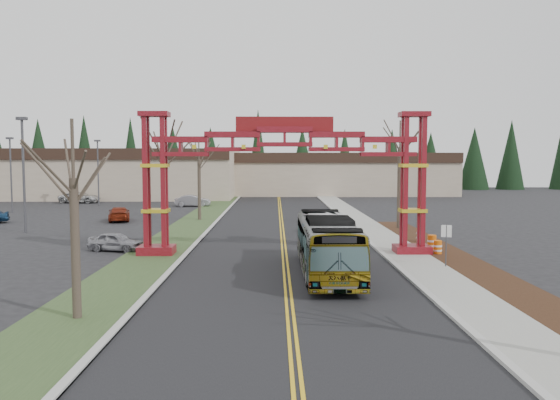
{
  "coord_description": "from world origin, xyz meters",
  "views": [
    {
      "loc": [
        -0.58,
        -15.8,
        6.0
      ],
      "look_at": [
        -0.31,
        14.32,
        3.73
      ],
      "focal_mm": 35.0,
      "sensor_mm": 36.0,
      "label": 1
    }
  ],
  "objects_px": {
    "transit_bus": "(327,245)",
    "silver_sedan": "(325,225)",
    "parked_car_near_a": "(116,242)",
    "barrel_north": "(420,236)",
    "retail_building_west": "(92,173)",
    "bare_tree_median_far": "(199,160)",
    "barrel_mid": "(432,243)",
    "bare_tree_median_near": "(73,179)",
    "light_pole_mid": "(11,169)",
    "barrel_south": "(438,248)",
    "bare_tree_median_mid": "(165,156)",
    "bare_tree_right_far": "(400,148)",
    "parked_car_far_a": "(193,201)",
    "light_pole_far": "(98,168)",
    "parked_car_far_b": "(80,197)",
    "parked_car_mid_a": "(119,214)",
    "gateway_arch": "(285,159)",
    "street_sign": "(446,237)",
    "retail_building_east": "(335,173)"
  },
  "relations": [
    {
      "from": "transit_bus",
      "to": "bare_tree_median_far",
      "type": "xyz_separation_m",
      "value": [
        -10.11,
        25.2,
        4.39
      ]
    },
    {
      "from": "bare_tree_median_near",
      "to": "barrel_south",
      "type": "height_order",
      "value": "bare_tree_median_near"
    },
    {
      "from": "parked_car_far_a",
      "to": "bare_tree_right_far",
      "type": "distance_m",
      "value": 31.39
    },
    {
      "from": "bare_tree_right_far",
      "to": "barrel_mid",
      "type": "xyz_separation_m",
      "value": [
        -0.39,
        -11.27,
        -6.39
      ]
    },
    {
      "from": "bare_tree_median_far",
      "to": "silver_sedan",
      "type": "bearing_deg",
      "value": -40.25
    },
    {
      "from": "bare_tree_median_near",
      "to": "barrel_mid",
      "type": "relative_size",
      "value": 6.95
    },
    {
      "from": "parked_car_mid_a",
      "to": "barrel_mid",
      "type": "relative_size",
      "value": 4.43
    },
    {
      "from": "retail_building_west",
      "to": "bare_tree_median_near",
      "type": "xyz_separation_m",
      "value": [
        22.0,
        -67.67,
        1.5
      ]
    },
    {
      "from": "barrel_south",
      "to": "silver_sedan",
      "type": "bearing_deg",
      "value": 121.35
    },
    {
      "from": "gateway_arch",
      "to": "street_sign",
      "type": "bearing_deg",
      "value": -26.87
    },
    {
      "from": "transit_bus",
      "to": "parked_car_mid_a",
      "type": "height_order",
      "value": "transit_bus"
    },
    {
      "from": "bare_tree_median_mid",
      "to": "barrel_mid",
      "type": "xyz_separation_m",
      "value": [
        17.61,
        -1.67,
        -5.64
      ]
    },
    {
      "from": "parked_car_near_a",
      "to": "parked_car_far_b",
      "type": "height_order",
      "value": "parked_car_far_b"
    },
    {
      "from": "parked_car_far_b",
      "to": "bare_tree_median_far",
      "type": "height_order",
      "value": "bare_tree_median_far"
    },
    {
      "from": "bare_tree_median_near",
      "to": "barrel_north",
      "type": "relative_size",
      "value": 6.78
    },
    {
      "from": "parked_car_mid_a",
      "to": "parked_car_far_a",
      "type": "bearing_deg",
      "value": -121.01
    },
    {
      "from": "parked_car_near_a",
      "to": "bare_tree_right_far",
      "type": "distance_m",
      "value": 24.49
    },
    {
      "from": "bare_tree_median_near",
      "to": "light_pole_mid",
      "type": "relative_size",
      "value": 0.89
    },
    {
      "from": "transit_bus",
      "to": "bare_tree_right_far",
      "type": "distance_m",
      "value": 20.59
    },
    {
      "from": "retail_building_west",
      "to": "bare_tree_median_mid",
      "type": "distance_m",
      "value": 55.65
    },
    {
      "from": "barrel_mid",
      "to": "barrel_north",
      "type": "height_order",
      "value": "barrel_north"
    },
    {
      "from": "gateway_arch",
      "to": "silver_sedan",
      "type": "height_order",
      "value": "gateway_arch"
    },
    {
      "from": "silver_sedan",
      "to": "parked_car_mid_a",
      "type": "xyz_separation_m",
      "value": [
        -19.11,
        9.11,
        -0.0
      ]
    },
    {
      "from": "parked_car_far_b",
      "to": "bare_tree_median_far",
      "type": "relative_size",
      "value": 0.67
    },
    {
      "from": "transit_bus",
      "to": "silver_sedan",
      "type": "height_order",
      "value": "transit_bus"
    },
    {
      "from": "silver_sedan",
      "to": "bare_tree_median_near",
      "type": "distance_m",
      "value": 26.52
    },
    {
      "from": "parked_car_near_a",
      "to": "barrel_north",
      "type": "relative_size",
      "value": 3.29
    },
    {
      "from": "parked_car_far_b",
      "to": "silver_sedan",
      "type": "bearing_deg",
      "value": -132.2
    },
    {
      "from": "bare_tree_right_far",
      "to": "barrel_south",
      "type": "distance_m",
      "value": 14.33
    },
    {
      "from": "bare_tree_right_far",
      "to": "barrel_mid",
      "type": "height_order",
      "value": "bare_tree_right_far"
    },
    {
      "from": "parked_car_near_a",
      "to": "street_sign",
      "type": "relative_size",
      "value": 1.5
    },
    {
      "from": "barrel_north",
      "to": "light_pole_far",
      "type": "bearing_deg",
      "value": 136.14
    },
    {
      "from": "parked_car_near_a",
      "to": "street_sign",
      "type": "distance_m",
      "value": 20.67
    },
    {
      "from": "bare_tree_median_near",
      "to": "barrel_mid",
      "type": "distance_m",
      "value": 23.57
    },
    {
      "from": "retail_building_west",
      "to": "bare_tree_median_far",
      "type": "distance_m",
      "value": 40.98
    },
    {
      "from": "gateway_arch",
      "to": "light_pole_far",
      "type": "xyz_separation_m",
      "value": [
        -23.35,
        36.52,
        -1.09
      ]
    },
    {
      "from": "parked_car_near_a",
      "to": "bare_tree_median_mid",
      "type": "height_order",
      "value": "bare_tree_median_mid"
    },
    {
      "from": "retail_building_east",
      "to": "light_pole_mid",
      "type": "height_order",
      "value": "light_pole_mid"
    },
    {
      "from": "barrel_mid",
      "to": "transit_bus",
      "type": "bearing_deg",
      "value": -137.06
    },
    {
      "from": "parked_car_near_a",
      "to": "barrel_south",
      "type": "relative_size",
      "value": 3.85
    },
    {
      "from": "retail_building_west",
      "to": "barrel_north",
      "type": "relative_size",
      "value": 41.75
    },
    {
      "from": "transit_bus",
      "to": "bare_tree_median_near",
      "type": "bearing_deg",
      "value": -141.94
    },
    {
      "from": "street_sign",
      "to": "barrel_north",
      "type": "relative_size",
      "value": 2.19
    },
    {
      "from": "silver_sedan",
      "to": "bare_tree_median_near",
      "type": "relative_size",
      "value": 0.56
    },
    {
      "from": "silver_sedan",
      "to": "retail_building_east",
      "type": "bearing_deg",
      "value": 86.31
    },
    {
      "from": "retail_building_east",
      "to": "silver_sedan",
      "type": "xyz_separation_m",
      "value": [
        -6.6,
        -52.15,
        -2.82
      ]
    },
    {
      "from": "parked_car_near_a",
      "to": "barrel_north",
      "type": "height_order",
      "value": "parked_car_near_a"
    },
    {
      "from": "bare_tree_median_mid",
      "to": "bare_tree_right_far",
      "type": "distance_m",
      "value": 20.41
    },
    {
      "from": "gateway_arch",
      "to": "street_sign",
      "type": "xyz_separation_m",
      "value": [
        8.75,
        -4.43,
        -4.24
      ]
    },
    {
      "from": "retail_building_west",
      "to": "barrel_mid",
      "type": "bearing_deg",
      "value": -53.09
    }
  ]
}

